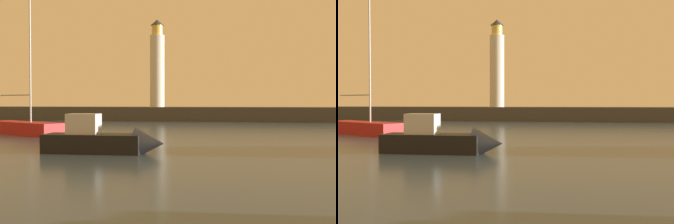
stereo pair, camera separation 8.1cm
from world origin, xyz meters
TOP-DOWN VIEW (x-y plane):
  - ground_plane at (0.00, 24.78)m, footprint 220.00×220.00m
  - breakwater at (0.00, 49.56)m, footprint 79.93×4.92m
  - lighthouse at (-6.74, 49.56)m, footprint 1.84×1.84m
  - motorboat_0 at (-3.44, 17.34)m, footprint 5.69×1.51m
  - sailboat_moored at (-12.62, 26.83)m, footprint 7.30×5.21m

SIDE VIEW (x-z plane):
  - ground_plane at x=0.00m, z-range 0.00..0.00m
  - sailboat_moored at x=-12.62m, z-range -5.43..6.51m
  - motorboat_0 at x=-3.44m, z-range -0.46..1.61m
  - breakwater at x=0.00m, z-range 0.00..1.72m
  - lighthouse at x=-6.74m, z-range 1.43..12.53m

